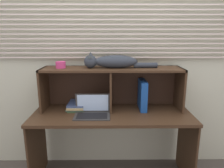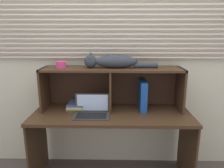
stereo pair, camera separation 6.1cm
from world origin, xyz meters
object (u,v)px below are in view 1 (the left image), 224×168
object	(u,v)px
laptop	(92,111)
book_stack	(77,106)
cat	(112,62)
small_basket	(61,65)
binder_upright	(142,95)

from	to	relation	value
laptop	book_stack	bearing A→B (deg)	135.88
cat	small_basket	distance (m)	0.51
cat	small_basket	xyz separation A→B (m)	(-0.51, 0.00, -0.03)
binder_upright	cat	bearing A→B (deg)	180.00
cat	book_stack	world-z (taller)	cat
binder_upright	book_stack	xyz separation A→B (m)	(-0.69, -0.00, -0.12)
cat	book_stack	xyz separation A→B (m)	(-0.37, -0.00, -0.46)
cat	laptop	bearing A→B (deg)	-137.49
laptop	small_basket	xyz separation A→B (m)	(-0.32, 0.17, 0.42)
book_stack	laptop	bearing A→B (deg)	-44.12
binder_upright	book_stack	bearing A→B (deg)	-179.94
cat	small_basket	size ratio (longest dim) A/B	7.46
laptop	binder_upright	xyz separation A→B (m)	(0.51, 0.17, 0.11)
binder_upright	book_stack	world-z (taller)	binder_upright
laptop	binder_upright	distance (m)	0.55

